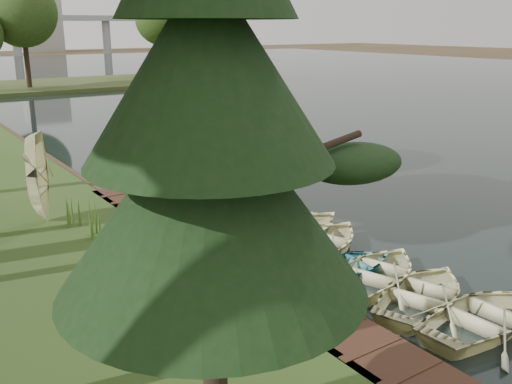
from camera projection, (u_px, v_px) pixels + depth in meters
ground at (262, 250)px, 16.93m from camera, size 300.00×300.00×0.00m
water at (414, 103)px, 49.04m from camera, size 130.00×200.00×0.05m
boardwalk at (216, 257)px, 16.01m from camera, size 1.60×16.00×0.30m
peninsula at (54, 86)px, 60.76m from camera, size 50.00×14.00×0.45m
far_trees at (15, 25)px, 57.20m from camera, size 45.60×5.60×8.80m
building_a at (37, 15)px, 141.44m from camera, size 10.00×8.00×18.00m
rowboat_0 at (483, 314)px, 12.33m from camera, size 3.67×2.72×0.73m
rowboat_1 at (423, 291)px, 13.40m from camera, size 4.07×3.44×0.72m
rowboat_2 at (377, 269)px, 14.57m from camera, size 4.16×3.53×0.73m
rowboat_3 at (345, 263)px, 15.07m from camera, size 3.28×2.51×0.63m
rowboat_4 at (317, 240)px, 16.40m from camera, size 4.68×3.93×0.83m
rowboat_5 at (295, 226)px, 17.55m from camera, size 4.36×3.41×0.82m
rowboat_6 at (271, 217)px, 18.62m from camera, size 3.64×2.97×0.66m
rowboat_7 at (242, 208)px, 19.41m from camera, size 3.96×3.10×0.75m
rowboat_8 at (219, 197)px, 20.60m from camera, size 4.52×3.79×0.80m
rowboat_9 at (204, 191)px, 21.59m from camera, size 3.45×2.80×0.63m
stored_rowboat at (45, 212)px, 18.43m from camera, size 3.55×3.22×0.60m
pine_tree at (209, 125)px, 6.49m from camera, size 3.80×3.80×8.08m
reeds_0 at (173, 253)px, 14.73m from camera, size 0.60×0.60×0.90m
reeds_1 at (163, 231)px, 16.27m from camera, size 0.60×0.60×0.93m
reeds_2 at (90, 219)px, 17.04m from camera, size 0.60×0.60×1.10m
reeds_3 at (73, 211)px, 18.06m from camera, size 0.60×0.60×0.88m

